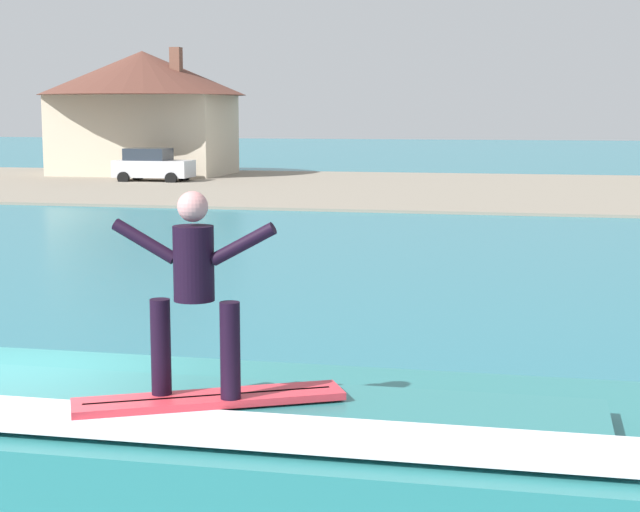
# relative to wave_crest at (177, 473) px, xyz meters

# --- Properties ---
(ground_plane) EXTENTS (260.00, 260.00, 0.00)m
(ground_plane) POSITION_rel_wave_crest_xyz_m (-1.89, 0.73, -0.72)
(ground_plane) COLOR teal
(wave_crest) EXTENTS (8.42, 3.00, 1.53)m
(wave_crest) POSITION_rel_wave_crest_xyz_m (0.00, 0.00, 0.00)
(wave_crest) COLOR #2B7677
(wave_crest) RESTS_ON ground_plane
(surfboard) EXTENTS (2.10, 1.34, 0.06)m
(surfboard) POSITION_rel_wave_crest_xyz_m (0.48, -0.51, 0.84)
(surfboard) COLOR #D8333F
(surfboard) RESTS_ON wave_crest
(surfer) EXTENTS (1.33, 0.32, 1.63)m
(surfer) POSITION_rel_wave_crest_xyz_m (0.38, -0.55, 1.78)
(surfer) COLOR black
(surfer) RESTS_ON surfboard
(shoreline_bank) EXTENTS (120.00, 23.66, 0.11)m
(shoreline_bank) POSITION_rel_wave_crest_xyz_m (-1.89, 41.65, -0.66)
(shoreline_bank) COLOR gray
(shoreline_bank) RESTS_ON ground_plane
(car_near_shore) EXTENTS (4.12, 2.19, 1.86)m
(car_near_shore) POSITION_rel_wave_crest_xyz_m (-17.36, 43.15, 0.23)
(car_near_shore) COLOR silver
(car_near_shore) RESTS_ON ground_plane
(house_with_chimney) EXTENTS (12.15, 12.15, 7.43)m
(house_with_chimney) POSITION_rel_wave_crest_xyz_m (-19.98, 48.49, 3.72)
(house_with_chimney) COLOR beige
(house_with_chimney) RESTS_ON ground_plane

